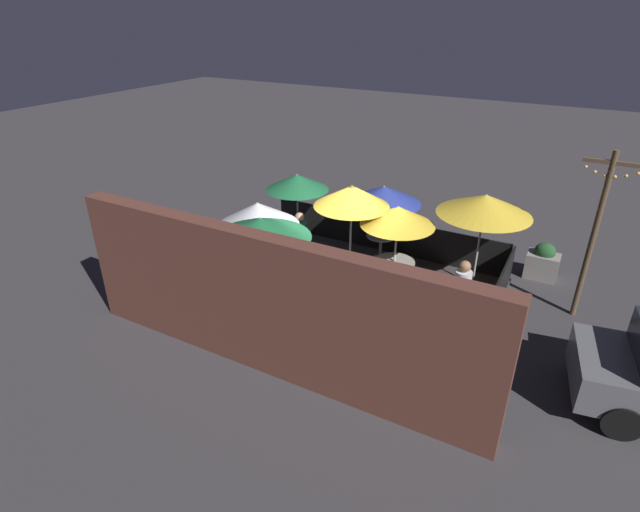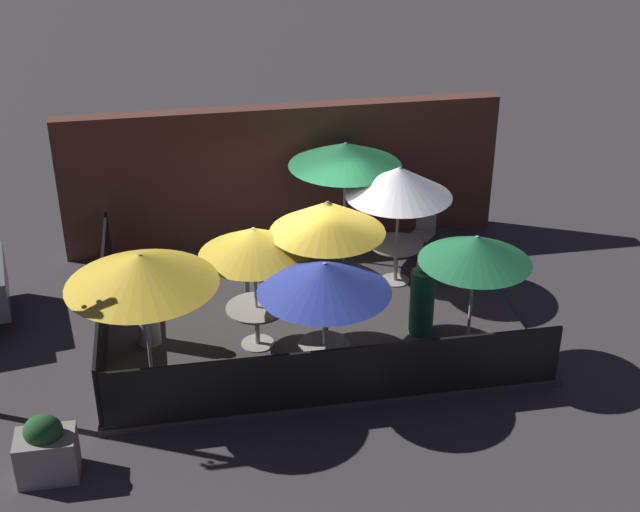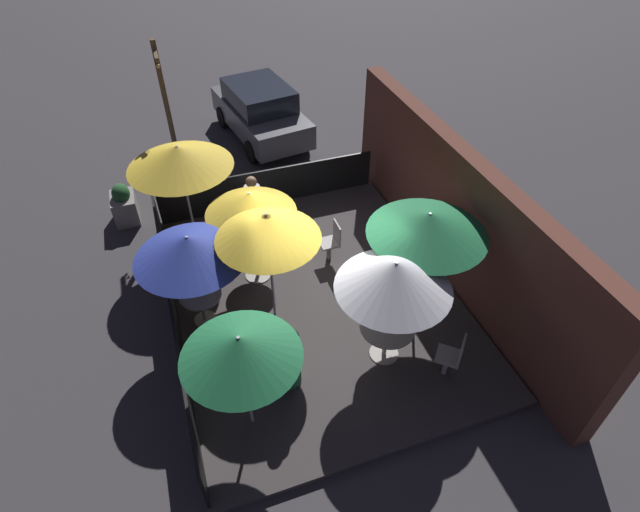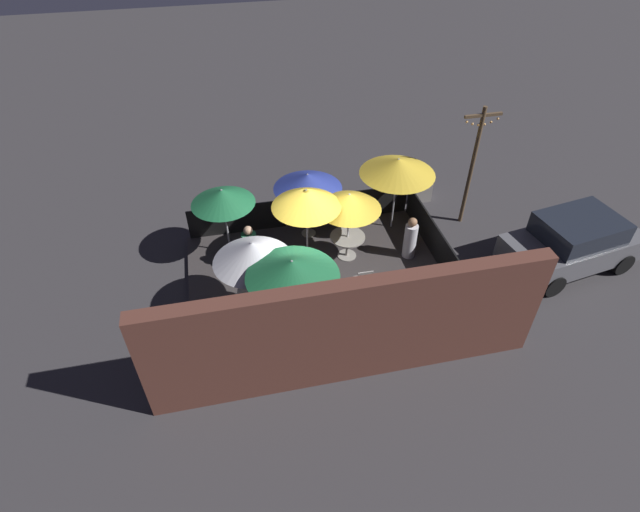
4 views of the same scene
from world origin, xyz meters
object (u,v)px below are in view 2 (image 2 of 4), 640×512
object	(u,v)px
patio_umbrella_2	(324,277)
dining_table_0	(396,251)
patio_umbrella_0	(399,182)
dining_table_2	(324,353)
patio_umbrella_6	(345,154)
patron_1	(422,299)
patio_umbrella_5	(141,269)
planter_box	(46,450)
patio_umbrella_3	(328,217)
patio_chair_1	(246,270)
patio_chair_0	(423,232)
patio_umbrella_4	(476,249)
dining_table_1	(257,314)
patio_umbrella_1	(254,241)
patron_0	(147,311)

from	to	relation	value
patio_umbrella_2	dining_table_0	bearing A→B (deg)	57.30
patio_umbrella_0	dining_table_2	bearing A→B (deg)	-122.70
patio_umbrella_6	patron_1	bearing A→B (deg)	-74.75
patio_umbrella_5	dining_table_0	size ratio (longest dim) A/B	2.47
dining_table_0	planter_box	size ratio (longest dim) A/B	0.98
dining_table_2	patron_1	world-z (taller)	patron_1
patio_umbrella_0	patio_umbrella_5	bearing A→B (deg)	-148.57
patio_umbrella_0	patio_umbrella_3	distance (m)	2.25
patio_umbrella_3	patio_chair_1	bearing A→B (deg)	125.97
patio_umbrella_5	patio_chair_0	distance (m)	6.49
patio_umbrella_4	dining_table_1	world-z (taller)	patio_umbrella_4
patio_umbrella_2	dining_table_1	xyz separation A→B (m)	(-0.87, 1.25, -1.28)
patio_chair_0	patio_umbrella_6	bearing A→B (deg)	-52.47
dining_table_0	patio_chair_1	xyz separation A→B (m)	(-2.73, -0.01, -0.11)
dining_table_1	planter_box	size ratio (longest dim) A/B	1.01
patio_umbrella_4	planter_box	world-z (taller)	patio_umbrella_4
patio_umbrella_5	patio_umbrella_0	bearing A→B (deg)	31.43
patio_umbrella_2	patio_chair_0	bearing A→B (deg)	55.16
dining_table_0	patio_chair_1	distance (m)	2.73
patio_chair_1	patio_umbrella_5	bearing A→B (deg)	-32.03
patio_umbrella_2	patron_1	world-z (taller)	patio_umbrella_2
patio_umbrella_3	patio_chair_0	distance (m)	3.77
patio_umbrella_1	dining_table_1	xyz separation A→B (m)	(0.00, 0.00, -1.31)
patio_umbrella_1	patio_umbrella_4	distance (m)	3.37
patio_umbrella_5	patio_umbrella_2	bearing A→B (deg)	-4.53
patio_umbrella_4	dining_table_0	xyz separation A→B (m)	(-0.52, 2.55, -1.29)
patio_umbrella_0	patio_umbrella_1	xyz separation A→B (m)	(-2.73, -1.65, -0.10)
dining_table_1	patio_chair_1	bearing A→B (deg)	89.94
patio_umbrella_6	patron_0	xyz separation A→B (m)	(-3.69, -2.25, -1.57)
patio_umbrella_3	patio_umbrella_6	bearing A→B (deg)	72.51
patio_umbrella_0	patron_1	distance (m)	2.22
patio_umbrella_2	patio_umbrella_3	xyz separation A→B (m)	(0.29, 1.30, 0.33)
patron_0	patio_umbrella_0	bearing A→B (deg)	-150.43
patio_umbrella_1	patio_umbrella_2	xyz separation A→B (m)	(0.87, -1.25, -0.03)
patio_umbrella_1	dining_table_2	world-z (taller)	patio_umbrella_1
patron_0	patio_chair_1	bearing A→B (deg)	-129.92
patio_umbrella_1	patio_umbrella_0	bearing A→B (deg)	31.13
dining_table_2	patio_umbrella_6	bearing A→B (deg)	74.11
patio_umbrella_0	patio_umbrella_3	bearing A→B (deg)	-134.46
patio_chair_0	planter_box	bearing A→B (deg)	-11.41
planter_box	patron_0	bearing A→B (deg)	64.51
dining_table_2	patio_chair_1	xyz separation A→B (m)	(-0.87, 2.90, -0.05)
dining_table_2	planter_box	world-z (taller)	planter_box
patron_0	patio_umbrella_1	bearing A→B (deg)	-178.40
patio_umbrella_6	dining_table_0	bearing A→B (deg)	-51.60
dining_table_0	patron_1	bearing A→B (deg)	-90.66
planter_box	patio_umbrella_6	bearing A→B (deg)	45.32
patio_umbrella_3	patio_umbrella_1	bearing A→B (deg)	-177.65
patio_umbrella_2	patio_umbrella_4	distance (m)	2.41
patio_umbrella_0	dining_table_1	xyz separation A→B (m)	(-2.73, -1.65, -1.41)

